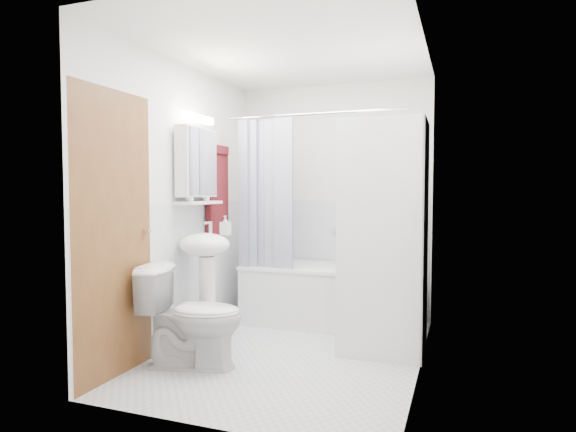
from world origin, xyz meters
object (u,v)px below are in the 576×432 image
(toilet, at_px, (192,317))
(bathtub, at_px, (322,292))
(sink, at_px, (205,262))
(washer_dryer, at_px, (384,236))

(toilet, bearing_deg, bathtub, -34.83)
(bathtub, xyz_separation_m, sink, (-0.74, -0.95, 0.39))
(bathtub, bearing_deg, toilet, -112.14)
(toilet, bearing_deg, sink, 5.83)
(washer_dryer, relative_size, toilet, 2.46)
(washer_dryer, xyz_separation_m, toilet, (-1.27, -0.88, -0.56))
(sink, relative_size, toilet, 1.38)
(bathtub, xyz_separation_m, toilet, (-0.58, -1.43, 0.05))
(washer_dryer, distance_m, toilet, 1.64)
(washer_dryer, height_order, toilet, washer_dryer)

